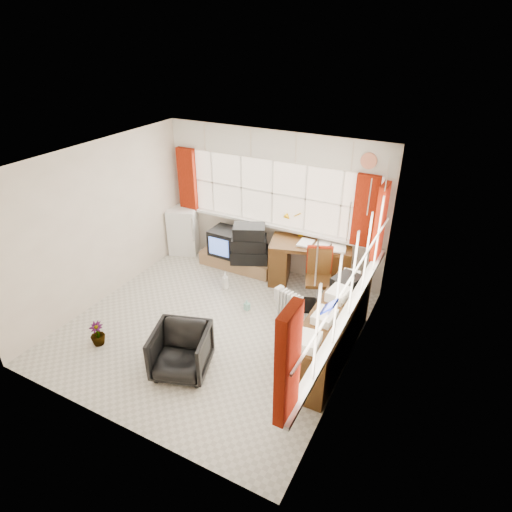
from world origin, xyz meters
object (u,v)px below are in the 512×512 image
Objects in this scene: task_chair at (319,275)px; tv_bench at (238,261)px; office_chair at (181,351)px; crt_tv at (226,242)px; desk_lamp at (302,220)px; mini_fridge at (184,230)px; credenza at (331,332)px; radiator at (290,314)px; desk at (310,261)px.

tv_bench is at bearing 165.60° from task_chair.
crt_tv is at bearing 91.05° from office_chair.
desk_lamp is 1.46m from tv_bench.
desk_lamp is at bearing 130.25° from task_chair.
mini_fridge reaches higher than tv_bench.
task_chair is 1.86× the size of crt_tv.
credenza is 3.87m from mini_fridge.
radiator is at bearing 41.41° from office_chair.
desk is 1.05× the size of tv_bench.
radiator is (0.47, -1.50, -0.81)m from desk_lamp.
desk_lamp is 2.43m from mini_fridge.
desk is at bearing 3.37° from tv_bench.
office_chair is 2.78m from tv_bench.
crt_tv is 0.59× the size of mini_fridge.
credenza is at bearing -30.42° from crt_tv.
mini_fridge is at bearing 176.34° from tv_bench.
desk is 2.78× the size of crt_tv.
desk_lamp reaches higher than mini_fridge.
radiator is at bearing -24.85° from mini_fridge.
crt_tv is (-2.50, 1.47, 0.10)m from credenza.
credenza is at bearing -60.14° from desk.
desk is at bearing 98.60° from radiator.
mini_fridge reaches higher than office_chair.
desk is 2.09× the size of office_chair.
tv_bench is 1.29m from mini_fridge.
desk is at bearing 123.06° from task_chair.
mini_fridge reaches higher than radiator.
radiator is 0.80m from credenza.
task_chair is at bearing 118.27° from credenza.
task_chair is at bearing -9.92° from mini_fridge.
credenza is (0.58, -1.08, -0.13)m from task_chair.
office_chair is at bearing -143.60° from credenza.
tv_bench is (-2.28, 1.52, -0.27)m from credenza.
desk_lamp is at bearing 14.02° from crt_tv.
task_chair reaches higher than mini_fridge.
desk_lamp is at bearing 14.31° from tv_bench.
credenza is 2.22× the size of mini_fridge.
desk_lamp reaches higher than task_chair.
desk is 1.50× the size of task_chair.
radiator is 0.67× the size of mini_fridge.
tv_bench is (-1.56, 1.22, -0.12)m from radiator.
radiator is (0.20, -1.30, -0.18)m from desk.
crt_tv is at bearing -175.31° from desk.
tv_bench is (-1.70, 0.44, -0.40)m from task_chair.
task_chair is 0.84m from radiator.
mini_fridge is (-2.61, -0.00, 0.02)m from desk.
task_chair reaches higher than desk.
credenza is (1.58, 1.17, 0.07)m from office_chair.
task_chair is at bearing 47.86° from office_chair.
desk_lamp reaches higher than desk.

